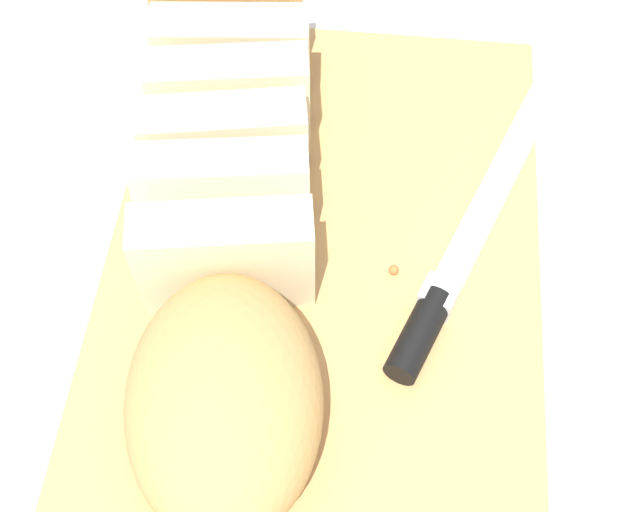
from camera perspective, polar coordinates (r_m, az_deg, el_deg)
name	(u,v)px	position (r m, az deg, el deg)	size (l,w,h in m)	color
ground_plane	(320,299)	(0.58, 0.00, -2.81)	(3.00, 3.00, 0.00)	beige
cutting_board	(320,291)	(0.57, 0.00, -2.24)	(0.46, 0.28, 0.02)	tan
bread_loaf	(227,240)	(0.53, -6.02, 1.01)	(0.40, 0.16, 0.08)	tan
bread_knife	(450,275)	(0.56, 8.38, -1.23)	(0.28, 0.13, 0.02)	silver
crumb_near_knife	(412,343)	(0.54, 5.98, -5.58)	(0.01, 0.01, 0.01)	#996633
crumb_near_loaf	(257,323)	(0.54, -4.09, -4.34)	(0.01, 0.01, 0.01)	#996633
crumb_stray_left	(394,270)	(0.56, 4.78, -0.89)	(0.01, 0.01, 0.01)	#996633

